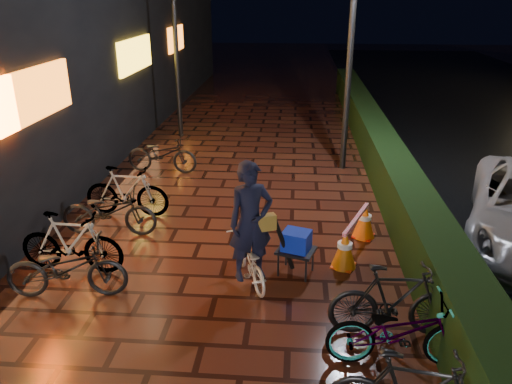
{
  "coord_description": "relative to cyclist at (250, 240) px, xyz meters",
  "views": [
    {
      "loc": [
        1.12,
        -5.2,
        4.29
      ],
      "look_at": [
        0.49,
        2.64,
        1.1
      ],
      "focal_mm": 35.0,
      "sensor_mm": 36.0,
      "label": 1
    }
  ],
  "objects": [
    {
      "name": "ground",
      "position": [
        -0.48,
        -1.56,
        -0.75
      ],
      "size": [
        80.0,
        80.0,
        0.0
      ],
      "primitive_type": "plane",
      "color": "#381911",
      "rests_on": "ground"
    },
    {
      "name": "hedge",
      "position": [
        2.82,
        6.44,
        -0.25
      ],
      "size": [
        0.7,
        20.0,
        1.0
      ],
      "primitive_type": "cube",
      "color": "black",
      "rests_on": "ground"
    },
    {
      "name": "lamp_post_hedge",
      "position": [
        1.89,
        5.64,
        2.38
      ],
      "size": [
        0.54,
        0.15,
        5.68
      ],
      "color": "black",
      "rests_on": "ground"
    },
    {
      "name": "lamp_post_sf",
      "position": [
        -2.96,
        8.32,
        2.24
      ],
      "size": [
        0.52,
        0.16,
        5.43
      ],
      "color": "black",
      "rests_on": "ground"
    },
    {
      "name": "cyclist",
      "position": [
        0.0,
        0.0,
        0.0
      ],
      "size": [
        1.02,
        1.49,
        2.02
      ],
      "color": "silver",
      "rests_on": "ground"
    },
    {
      "name": "traffic_barrier",
      "position": [
        1.74,
        1.17,
        -0.42
      ],
      "size": [
        0.92,
        1.6,
        0.66
      ],
      "color": "orange",
      "rests_on": "ground"
    },
    {
      "name": "cart_assembly",
      "position": [
        0.7,
        0.31,
        -0.19
      ],
      "size": [
        0.74,
        0.63,
        1.09
      ],
      "color": "black",
      "rests_on": "ground"
    },
    {
      "name": "parked_bikes_storefront",
      "position": [
        -2.75,
        1.68,
        -0.26
      ],
      "size": [
        2.04,
        6.35,
        1.04
      ],
      "color": "black",
      "rests_on": "ground"
    },
    {
      "name": "parked_bikes_hedge",
      "position": [
        1.96,
        -1.86,
        -0.25
      ],
      "size": [
        1.88,
        2.33,
        1.04
      ],
      "color": "black",
      "rests_on": "ground"
    }
  ]
}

